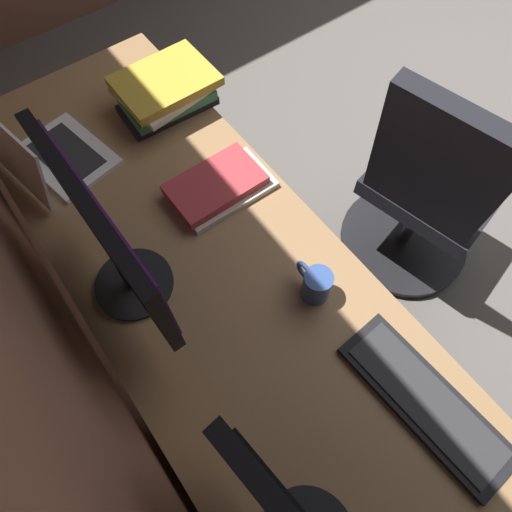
% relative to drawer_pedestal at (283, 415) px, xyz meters
% --- Properties ---
extents(desk, '(2.13, 0.66, 0.73)m').
position_rel_drawer_pedestal_xyz_m(desk, '(0.24, -0.03, 0.32)').
color(desk, '#936D47').
rests_on(desk, ground).
extents(drawer_pedestal, '(0.40, 0.51, 0.69)m').
position_rel_drawer_pedestal_xyz_m(drawer_pedestal, '(0.00, 0.00, 0.00)').
color(drawer_pedestal, '#936D47').
rests_on(drawer_pedestal, ground).
extents(monitor_primary, '(0.50, 0.20, 0.40)m').
position_rel_drawer_pedestal_xyz_m(monitor_primary, '(0.45, 0.15, 0.61)').
color(monitor_primary, black).
rests_on(monitor_primary, desk).
extents(laptop_leftmost, '(0.32, 0.30, 0.20)m').
position_rel_drawer_pedestal_xyz_m(laptop_leftmost, '(0.93, 0.16, 0.43)').
color(laptop_leftmost, white).
rests_on(laptop_leftmost, desk).
extents(keyboard_main, '(0.43, 0.16, 0.02)m').
position_rel_drawer_pedestal_xyz_m(keyboard_main, '(-0.19, -0.23, 0.39)').
color(keyboard_main, black).
rests_on(keyboard_main, desk).
extents(book_stack_near, '(0.18, 0.29, 0.05)m').
position_rel_drawer_pedestal_xyz_m(book_stack_near, '(0.57, -0.19, 0.41)').
color(book_stack_near, beige).
rests_on(book_stack_near, desk).
extents(book_stack_far, '(0.25, 0.31, 0.11)m').
position_rel_drawer_pedestal_xyz_m(book_stack_far, '(0.94, -0.24, 0.44)').
color(book_stack_far, black).
rests_on(book_stack_far, desk).
extents(coffee_mug, '(0.11, 0.07, 0.10)m').
position_rel_drawer_pedestal_xyz_m(coffee_mug, '(0.16, -0.20, 0.43)').
color(coffee_mug, '#335193').
rests_on(coffee_mug, desk).
extents(office_chair, '(0.56, 0.59, 0.97)m').
position_rel_drawer_pedestal_xyz_m(office_chair, '(0.27, -0.87, 0.11)').
color(office_chair, black).
rests_on(office_chair, ground).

